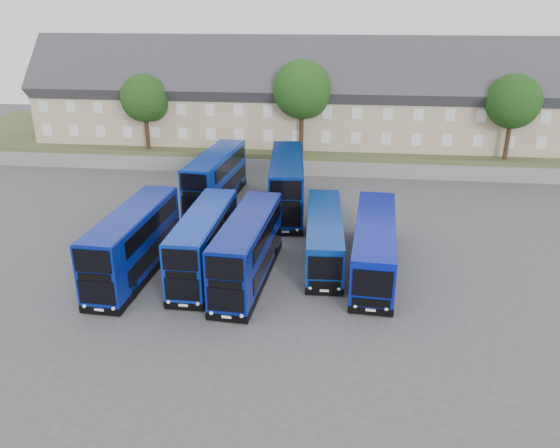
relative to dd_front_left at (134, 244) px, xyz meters
The scene contains 15 objects.
ground 7.05m from the dd_front_left, ahead, with size 120.00×120.00×0.00m, color #4B4A50.
retaining_wall 23.85m from the dd_front_left, 73.79° to the left, with size 70.00×0.40×1.50m, color slate.
earth_bank 33.55m from the dd_front_left, 78.56° to the left, with size 80.00×20.00×2.00m, color #49502D.
terrace_row 30.78m from the dd_front_left, 71.51° to the left, with size 60.00×10.40×11.20m.
dd_front_left is the anchor object (origin of this frame).
dd_front_mid 4.42m from the dd_front_left, ahead, with size 2.43×10.06×3.98m.
dd_front_right 7.30m from the dd_front_left, ahead, with size 3.06×10.47×4.11m.
dd_rear_left 14.14m from the dd_front_left, 81.44° to the left, with size 3.42×10.97×4.29m.
dd_rear_right 15.18m from the dd_front_left, 56.41° to the left, with size 3.63×11.59×4.53m.
coach_east_a 12.48m from the dd_front_left, 18.05° to the left, with size 2.87×11.16×3.02m.
coach_east_b 15.34m from the dd_front_left, ahead, with size 3.28×12.17×3.29m.
tree_west 25.52m from the dd_front_left, 106.73° to the left, with size 4.80×4.80×7.65m.
tree_mid 26.69m from the dd_front_left, 70.22° to the left, with size 5.76×5.76×9.18m.
tree_east 37.84m from the dd_front_left, 39.77° to the left, with size 5.12×5.12×8.16m.
tree_far 46.93m from the dd_front_left, 41.67° to the left, with size 5.44×5.44×8.67m.
Camera 1 is at (6.14, -28.99, 16.19)m, focal length 35.00 mm.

